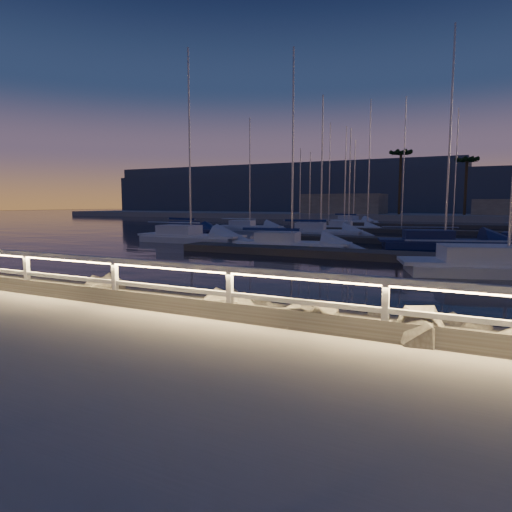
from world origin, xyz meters
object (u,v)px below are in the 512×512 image
at_px(guard_rail, 185,277).
at_px(sailboat_g, 441,242).
at_px(sailboat_c, 502,264).
at_px(sailboat_f, 289,243).
at_px(sailboat_b, 188,236).
at_px(sailboat_i, 347,227).
at_px(sailboat_j, 248,227).
at_px(sailboat_m, 352,221).
at_px(sailboat_a, 190,230).
at_px(sailboat_e, 319,231).

relative_size(guard_rail, sailboat_g, 3.18).
relative_size(sailboat_c, sailboat_f, 1.17).
xyz_separation_m(guard_rail, sailboat_c, (6.11, 13.04, -0.94)).
xyz_separation_m(sailboat_b, sailboat_i, (6.69, 18.61, -0.06)).
relative_size(sailboat_f, sailboat_j, 1.04).
height_order(guard_rail, sailboat_b, sailboat_b).
bearing_deg(sailboat_f, sailboat_c, -32.21).
height_order(sailboat_b, sailboat_m, sailboat_b).
relative_size(sailboat_g, sailboat_m, 1.20).
xyz_separation_m(sailboat_b, sailboat_c, (20.26, -7.02, -0.02)).
distance_m(sailboat_c, sailboat_f, 12.51).
relative_size(sailboat_c, sailboat_g, 1.01).
xyz_separation_m(sailboat_a, sailboat_j, (2.19, 7.46, -0.04)).
bearing_deg(sailboat_c, sailboat_j, 119.43).
bearing_deg(guard_rail, sailboat_a, 125.04).
bearing_deg(sailboat_j, guard_rail, -69.62).
height_order(sailboat_e, sailboat_m, sailboat_e).
bearing_deg(sailboat_a, sailboat_e, 31.07).
distance_m(sailboat_i, sailboat_j, 10.25).
bearing_deg(sailboat_c, sailboat_e, 111.21).
bearing_deg(sailboat_b, sailboat_a, 123.49).
bearing_deg(sailboat_j, sailboat_c, -48.86).
relative_size(sailboat_a, sailboat_i, 1.19).
distance_m(sailboat_a, sailboat_m, 28.90).
height_order(sailboat_f, sailboat_g, sailboat_g).
bearing_deg(sailboat_g, sailboat_c, -89.85).
distance_m(guard_rail, sailboat_c, 14.42).
bearing_deg(sailboat_g, sailboat_e, 131.61).
bearing_deg(sailboat_m, sailboat_a, -86.97).
xyz_separation_m(sailboat_c, sailboat_i, (-13.56, 25.63, -0.04)).
bearing_deg(sailboat_b, sailboat_j, 99.55).
bearing_deg(sailboat_j, sailboat_m, 69.07).
xyz_separation_m(guard_rail, sailboat_f, (-5.32, 18.15, -0.96)).
height_order(sailboat_c, sailboat_i, sailboat_c).
relative_size(guard_rail, sailboat_j, 3.79).
height_order(guard_rail, sailboat_f, sailboat_f).
distance_m(sailboat_b, sailboat_i, 19.78).
xyz_separation_m(sailboat_a, sailboat_e, (11.48, 3.04, -0.01)).
xyz_separation_m(sailboat_e, sailboat_j, (-9.29, 4.42, -0.03)).
bearing_deg(guard_rail, sailboat_c, 64.90).
bearing_deg(sailboat_c, sailboat_b, 143.58).
distance_m(guard_rail, sailboat_m, 56.22).
relative_size(guard_rail, sailboat_i, 4.22).
height_order(sailboat_b, sailboat_f, sailboat_b).
relative_size(sailboat_f, sailboat_m, 1.05).
distance_m(sailboat_e, sailboat_g, 12.40).
bearing_deg(sailboat_i, sailboat_m, 96.46).
distance_m(sailboat_f, sailboat_j, 20.20).
height_order(sailboat_c, sailboat_m, sailboat_c).
relative_size(sailboat_c, sailboat_m, 1.22).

